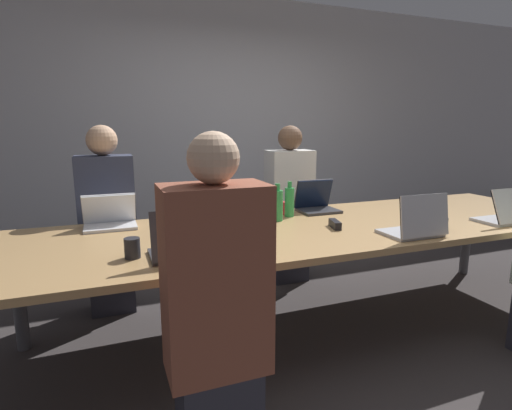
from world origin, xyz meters
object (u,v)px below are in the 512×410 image
laptop_near_midright (417,224)px  laptop_far_midleft (232,209)px  person_far_left (108,224)px  person_far_center (289,207)px  cup_near_midright (440,224)px  laptop_near_left (185,244)px  cup_far_midleft (199,216)px  laptop_far_center (316,202)px  cup_far_center (287,208)px  bottle_far_center (289,201)px  bottle_far_midleft (277,205)px  stapler (335,224)px  laptop_near_right (508,213)px  laptop_far_left (110,218)px  person_near_left (217,317)px  cup_near_left (132,248)px

laptop_near_midright → laptop_far_midleft: bearing=-44.1°
person_far_left → person_far_center: (1.54, 0.09, -0.00)m
laptop_near_midright → person_far_center: size_ratio=0.24×
cup_near_midright → person_far_center: (-0.46, 1.29, -0.10)m
cup_near_midright → laptop_far_midleft: (-1.16, 0.80, 0.02)m
laptop_near_left → cup_far_midleft: laptop_near_left is taller
cup_far_midleft → laptop_far_center: bearing=3.6°
laptop_far_center → cup_far_center: 0.27m
cup_far_center → bottle_far_center: bottle_far_center is taller
cup_near_midright → bottle_far_midleft: (-0.88, 0.61, 0.07)m
cup_near_midright → stapler: size_ratio=0.59×
person_far_left → cup_far_center: size_ratio=14.41×
laptop_near_right → laptop_far_left: (-2.57, 0.86, -0.01)m
laptop_near_midright → cup_near_midright: (0.26, 0.07, -0.04)m
person_near_left → person_far_center: person_far_center is taller
laptop_near_right → laptop_far_center: bearing=-38.3°
laptop_near_midright → laptop_far_left: size_ratio=1.03×
person_far_center → bottle_far_center: (-0.28, -0.58, 0.17)m
cup_near_left → cup_far_center: size_ratio=1.06×
laptop_near_midright → cup_far_midleft: size_ratio=3.34×
laptop_near_right → bottle_far_midleft: size_ratio=1.37×
person_far_center → person_far_left: bearing=-176.8°
laptop_far_midleft → cup_far_midleft: (-0.25, -0.05, -0.02)m
bottle_far_center → laptop_near_right: bearing=-28.8°
cup_near_left → laptop_far_midleft: (0.74, 0.67, 0.01)m
cup_near_left → person_far_center: bearing=38.9°
laptop_far_center → stapler: 0.54m
person_near_left → bottle_far_center: 1.51m
person_near_left → cup_near_left: bearing=-67.0°
laptop_near_left → person_far_center: (1.19, 1.26, -0.14)m
cup_far_midleft → bottle_far_midleft: 0.55m
person_far_center → bottle_far_center: 0.67m
bottle_far_midleft → cup_far_center: (0.15, 0.15, -0.07)m
laptop_near_left → laptop_near_midright: bearing=175.8°
laptop_near_right → bottle_far_midleft: 1.59m
laptop_far_left → bottle_far_midleft: 1.13m
cup_far_center → person_near_left: bearing=-125.6°
person_far_center → cup_far_center: bearing=-117.0°
stapler → bottle_far_center: bearing=122.3°
stapler → laptop_near_left: bearing=-151.5°
laptop_near_midright → cup_far_midleft: 1.41m
laptop_far_left → laptop_far_midleft: laptop_far_midleft is taller
cup_far_midleft → stapler: (0.81, -0.45, -0.03)m
cup_far_midleft → cup_near_left: bearing=-128.4°
laptop_near_midright → laptop_near_left: bearing=-4.2°
laptop_near_right → person_near_left: person_near_left is taller
cup_near_midright → laptop_near_left: 1.65m
laptop_near_left → person_far_left: (-0.36, 1.17, -0.13)m
bottle_far_midleft → person_far_left: bearing=152.3°
laptop_far_midleft → bottle_far_midleft: bottle_far_midleft is taller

